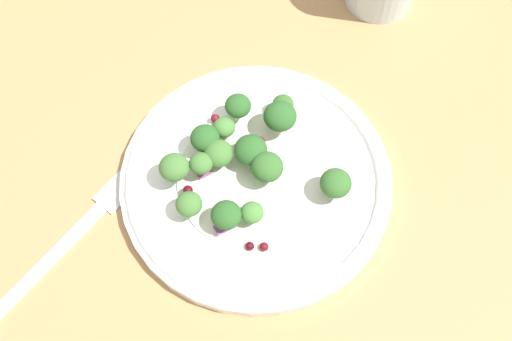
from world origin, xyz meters
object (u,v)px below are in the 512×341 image
broccoli_floret_1 (252,213)px  fork (65,244)px  broccoli_floret_2 (201,164)px  broccoli_floret_0 (336,184)px  plate (256,180)px

broccoli_floret_1 → fork: broccoli_floret_1 is taller
fork → broccoli_floret_1: bearing=8.3°
broccoli_floret_2 → fork: 13.55cm
broccoli_floret_0 → broccoli_floret_2: (-11.54, 1.56, -0.08)cm
broccoli_floret_2 → fork: (-11.48, -6.58, -2.92)cm
broccoli_floret_2 → plate: bearing=-3.2°
broccoli_floret_0 → broccoli_floret_1: (-6.99, -2.68, -0.51)cm
broccoli_floret_1 → plate: bearing=87.1°
broccoli_floret_1 → fork: 16.39cm
broccoli_floret_0 → broccoli_floret_1: bearing=-159.1°
plate → broccoli_floret_2: broccoli_floret_2 is taller
plate → broccoli_floret_0: (6.79, -1.30, 2.39)cm
broccoli_floret_1 → broccoli_floret_2: size_ratio=0.95×
plate → broccoli_floret_0: bearing=-10.8°
plate → broccoli_floret_1: (-0.20, -3.98, 1.88)cm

